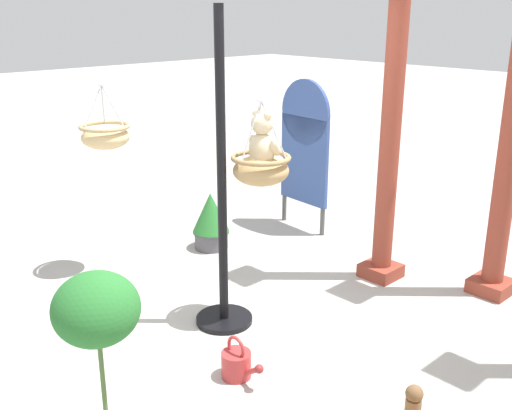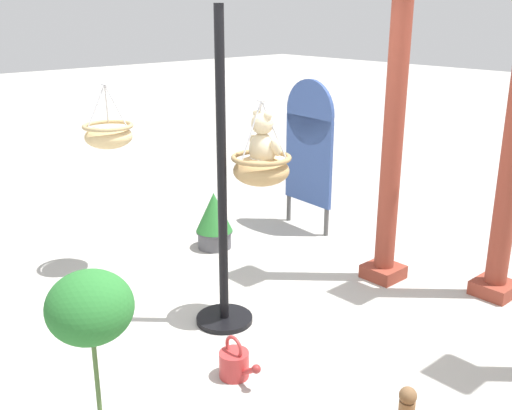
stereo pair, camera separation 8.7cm
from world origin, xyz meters
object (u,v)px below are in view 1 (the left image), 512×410
Objects in this scene: hanging_basket_left_high at (105,135)px; display_sign_board at (305,143)px; watering_can at (237,364)px; display_pole_central at (223,232)px; greenhouse_pillar_right at (512,130)px; greenhouse_pillar_far_back at (392,115)px; potted_plant_small_succulent at (211,221)px; teddy_bear at (263,143)px; hanging_basket_with_teddy at (261,168)px; potted_plant_fern_front at (101,359)px.

display_sign_board is (0.43, 2.12, -0.32)m from hanging_basket_left_high.
display_pole_central is at bearing 146.15° from watering_can.
greenhouse_pillar_right is 0.96× the size of greenhouse_pillar_far_back.
potted_plant_small_succulent is at bearing -156.79° from greenhouse_pillar_far_back.
greenhouse_pillar_right is at bearing 58.94° from teddy_bear.
display_pole_central is 0.99m from watering_can.
display_pole_central reaches higher than teddy_bear.
hanging_basket_with_teddy is at bearing 12.61° from hanging_basket_left_high.
greenhouse_pillar_far_back reaches higher than teddy_bear.
greenhouse_pillar_far_back reaches higher than watering_can.
hanging_basket_left_high is at bearing 171.41° from watering_can.
greenhouse_pillar_right reaches higher than hanging_basket_left_high.
potted_plant_small_succulent is at bearing 156.09° from teddy_bear.
hanging_basket_with_teddy is at bearing -120.75° from greenhouse_pillar_right.
hanging_basket_with_teddy is 1.37m from greenhouse_pillar_far_back.
greenhouse_pillar_right reaches higher than hanging_basket_with_teddy.
watering_can is (1.64, -2.44, -0.86)m from display_sign_board.
greenhouse_pillar_right reaches higher than display_pole_central.
hanging_basket_left_high is 0.48× the size of potted_plant_fern_front.
teddy_bear is at bearing 111.85° from potted_plant_fern_front.
hanging_basket_left_high is 0.19× the size of greenhouse_pillar_right.
display_pole_central is 1.48× the size of display_sign_board.
potted_plant_small_succulent reaches higher than watering_can.
potted_plant_fern_front is 0.72× the size of display_sign_board.
potted_plant_fern_front is at bearing -68.15° from teddy_bear.
watering_can is (0.27, -2.00, -1.38)m from greenhouse_pillar_far_back.
potted_plant_fern_front is at bearing -48.64° from potted_plant_small_succulent.
hanging_basket_left_high is (-1.44, -0.11, 0.53)m from display_pole_central.
teddy_bear is 1.64m from hanging_basket_left_high.
potted_plant_small_succulent is (-2.44, -1.11, -1.13)m from greenhouse_pillar_right.
watering_can is at bearing -34.98° from potted_plant_small_succulent.
greenhouse_pillar_far_back is (0.20, 1.33, 0.26)m from hanging_basket_with_teddy.
hanging_basket_with_teddy is at bearing 125.35° from watering_can.
watering_can is (-0.24, 1.09, -0.63)m from potted_plant_fern_front.
hanging_basket_with_teddy is 0.38× the size of display_sign_board.
potted_plant_fern_front is at bearing -61.93° from display_sign_board.
display_sign_board is 4.68× the size of watering_can.
hanging_basket_with_teddy is at bearing -56.59° from display_sign_board.
display_pole_central is 4.29× the size of hanging_basket_left_high.
greenhouse_pillar_far_back is 1.53m from display_sign_board.
display_sign_board is (-1.17, 1.75, -0.45)m from teddy_bear.
display_sign_board reaches higher than potted_plant_fern_front.
hanging_basket_left_high reaches higher than teddy_bear.
greenhouse_pillar_right is (1.19, 2.00, 0.67)m from display_pole_central.
display_pole_central is at bearing -118.92° from teddy_bear.
hanging_basket_left_high is 0.34× the size of display_sign_board.
hanging_basket_with_teddy is 1.39m from watering_can.
teddy_bear is 2.02m from greenhouse_pillar_right.
greenhouse_pillar_far_back is 1.87× the size of display_sign_board.
hanging_basket_with_teddy is 1.07× the size of potted_plant_small_succulent.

